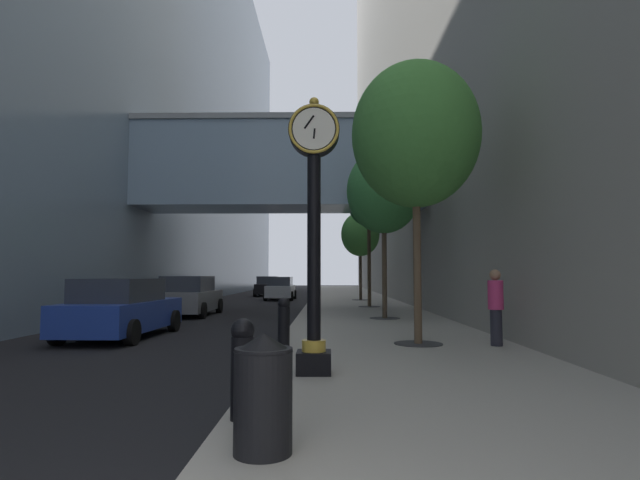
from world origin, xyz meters
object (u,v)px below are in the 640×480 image
(trash_bin, at_px, (263,392))
(car_grey_near, at_px, (189,296))
(bollard_third, at_px, (284,322))
(car_black_far, at_px, (268,286))
(street_tree_far, at_px, (360,234))
(car_blue_trailing, at_px, (122,309))
(car_silver_mid, at_px, (281,289))
(street_clock, at_px, (314,219))
(pedestrian_walking, at_px, (496,305))
(bollard_nearest, at_px, (242,366))
(street_tree_near, at_px, (415,135))
(street_tree_mid_far, at_px, (369,203))
(street_tree_mid_near, at_px, (384,192))

(trash_bin, xyz_separation_m, car_grey_near, (-5.28, 16.76, 0.13))
(bollard_third, bearing_deg, trash_bin, -86.68)
(car_grey_near, relative_size, car_black_far, 0.98)
(street_tree_far, xyz_separation_m, car_blue_trailing, (-7.69, -18.15, -3.48))
(street_tree_far, xyz_separation_m, car_grey_near, (-7.91, -10.65, -3.46))
(street_tree_far, xyz_separation_m, car_black_far, (-6.94, 9.31, -3.49))
(street_tree_far, bearing_deg, car_silver_mid, 152.35)
(street_clock, distance_m, car_black_far, 33.47)
(pedestrian_walking, height_order, car_blue_trailing, pedestrian_walking)
(street_clock, relative_size, street_tree_far, 0.81)
(bollard_nearest, xyz_separation_m, bollard_third, (0.00, 5.22, 0.00))
(car_silver_mid, relative_size, car_blue_trailing, 0.94)
(bollard_nearest, height_order, pedestrian_walking, pedestrian_walking)
(bollard_third, distance_m, street_tree_near, 5.27)
(bollard_nearest, xyz_separation_m, car_black_far, (-3.95, 35.67, 0.07))
(bollard_third, distance_m, street_tree_far, 21.64)
(bollard_third, height_order, trash_bin, bollard_third)
(car_silver_mid, bearing_deg, street_tree_mid_far, -60.97)
(pedestrian_walking, bearing_deg, street_tree_mid_near, 103.56)
(car_grey_near, bearing_deg, street_tree_mid_near, -20.06)
(street_tree_mid_far, distance_m, pedestrian_walking, 14.53)
(car_silver_mid, xyz_separation_m, car_black_far, (-1.64, 6.54, 0.01))
(street_tree_near, height_order, car_black_far, street_tree_near)
(bollard_third, relative_size, car_grey_near, 0.24)
(street_tree_far, relative_size, car_blue_trailing, 1.21)
(street_tree_near, bearing_deg, street_tree_mid_near, 90.00)
(bollard_nearest, distance_m, car_blue_trailing, 9.46)
(street_tree_near, bearing_deg, car_blue_trailing, 164.38)
(street_clock, height_order, car_silver_mid, street_clock)
(car_silver_mid, bearing_deg, street_tree_near, -77.07)
(street_tree_mid_near, bearing_deg, street_tree_near, -90.00)
(trash_bin, bearing_deg, street_tree_mid_near, 79.27)
(street_tree_mid_far, relative_size, car_blue_trailing, 1.41)
(car_black_far, bearing_deg, bollard_third, -82.61)
(bollard_nearest, distance_m, car_black_far, 35.89)
(bollard_nearest, height_order, car_silver_mid, car_silver_mid)
(street_tree_mid_near, height_order, pedestrian_walking, street_tree_mid_near)
(street_tree_mid_near, bearing_deg, car_blue_trailing, -149.04)
(street_tree_near, distance_m, car_silver_mid, 24.04)
(street_clock, distance_m, street_tree_mid_near, 10.71)
(street_tree_far, bearing_deg, pedestrian_walking, -85.29)
(street_tree_near, xyz_separation_m, trash_bin, (-2.63, -7.10, -4.29))
(car_grey_near, bearing_deg, street_tree_near, -50.68)
(street_tree_mid_far, relative_size, pedestrian_walking, 3.81)
(bollard_nearest, relative_size, car_blue_trailing, 0.24)
(street_tree_mid_far, height_order, trash_bin, street_tree_mid_far)
(car_grey_near, bearing_deg, bollard_nearest, -72.62)
(trash_bin, distance_m, pedestrian_walking, 8.11)
(street_tree_near, xyz_separation_m, street_tree_mid_near, (-0.00, 6.77, -0.20))
(trash_bin, height_order, car_silver_mid, car_silver_mid)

